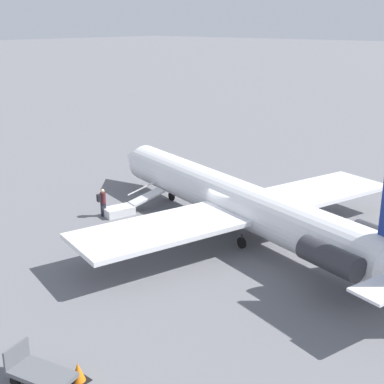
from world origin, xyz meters
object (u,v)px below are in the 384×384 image
Objects in this scene: airplane_main at (244,204)px; luggage_cart at (39,372)px; passenger at (102,201)px; boarding_stairs at (125,208)px.

airplane_main is 10.86× the size of luggage_cart.
passenger is at bearing -61.08° from luggage_cart.
passenger is at bearing 34.65° from airplane_main.
luggage_cart is (-10.01, 13.00, 0.10)m from boarding_stairs.
luggage_cart is at bearing -127.02° from boarding_stairs.
passenger reaches higher than luggage_cart.
luggage_cart is (-10.67, 11.83, -0.54)m from passenger.
boarding_stairs reaches higher than luggage_cart.
passenger is at bearing 166.15° from boarding_stairs.
passenger is (0.66, 1.18, 0.64)m from boarding_stairs.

